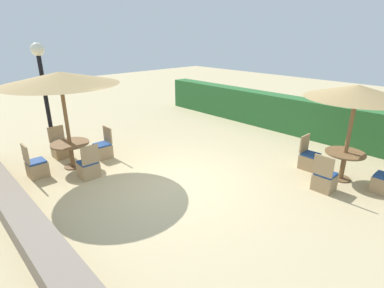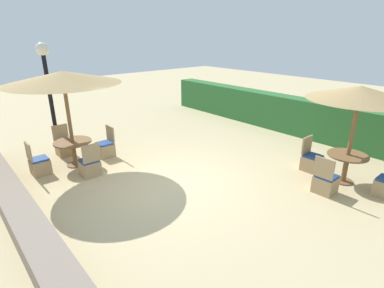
{
  "view_description": "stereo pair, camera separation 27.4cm",
  "coord_description": "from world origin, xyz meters",
  "px_view_note": "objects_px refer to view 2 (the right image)",
  "views": [
    {
      "loc": [
        5.21,
        -4.3,
        3.57
      ],
      "look_at": [
        0.0,
        0.6,
        0.9
      ],
      "focal_mm": 28.0,
      "sensor_mm": 36.0,
      "label": 1
    },
    {
      "loc": [
        5.39,
        -4.1,
        3.57
      ],
      "look_at": [
        0.0,
        0.6,
        0.9
      ],
      "focal_mm": 28.0,
      "sensor_mm": 36.0,
      "label": 2
    }
  ],
  "objects_px": {
    "round_table_front_left": "(73,147)",
    "patio_chair_front_left_north": "(106,148)",
    "patio_chair_front_left_south": "(39,165)",
    "lamp_post": "(47,78)",
    "parasol_front_left": "(63,78)",
    "round_table_back_right": "(347,161)",
    "patio_chair_front_left_east": "(90,166)",
    "patio_chair_back_right_west": "(311,161)",
    "patio_chair_front_left_west": "(64,147)",
    "patio_chair_back_right_south": "(325,182)",
    "parasol_back_right": "(360,93)"
  },
  "relations": [
    {
      "from": "patio_chair_back_right_south",
      "to": "patio_chair_front_left_south",
      "type": "bearing_deg",
      "value": -138.95
    },
    {
      "from": "round_table_front_left",
      "to": "patio_chair_front_left_east",
      "type": "relative_size",
      "value": 1.1
    },
    {
      "from": "patio_chair_back_right_south",
      "to": "round_table_back_right",
      "type": "bearing_deg",
      "value": 86.31
    },
    {
      "from": "lamp_post",
      "to": "patio_chair_front_left_east",
      "type": "height_order",
      "value": "lamp_post"
    },
    {
      "from": "parasol_front_left",
      "to": "patio_chair_back_right_west",
      "type": "height_order",
      "value": "parasol_front_left"
    },
    {
      "from": "patio_chair_front_left_north",
      "to": "round_table_back_right",
      "type": "distance_m",
      "value": 6.71
    },
    {
      "from": "round_table_back_right",
      "to": "patio_chair_back_right_west",
      "type": "bearing_deg",
      "value": 179.62
    },
    {
      "from": "parasol_front_left",
      "to": "patio_chair_back_right_south",
      "type": "bearing_deg",
      "value": 35.32
    },
    {
      "from": "patio_chair_front_left_south",
      "to": "patio_chair_front_left_west",
      "type": "bearing_deg",
      "value": 133.33
    },
    {
      "from": "lamp_post",
      "to": "patio_chair_front_left_east",
      "type": "relative_size",
      "value": 3.57
    },
    {
      "from": "round_table_front_left",
      "to": "patio_chair_front_left_north",
      "type": "bearing_deg",
      "value": 91.69
    },
    {
      "from": "parasol_back_right",
      "to": "round_table_front_left",
      "type": "bearing_deg",
      "value": -139.12
    },
    {
      "from": "lamp_post",
      "to": "patio_chair_front_left_east",
      "type": "distance_m",
      "value": 3.0
    },
    {
      "from": "round_table_back_right",
      "to": "patio_chair_front_left_west",
      "type": "bearing_deg",
      "value": -144.01
    },
    {
      "from": "parasol_front_left",
      "to": "round_table_back_right",
      "type": "relative_size",
      "value": 3.1
    },
    {
      "from": "round_table_front_left",
      "to": "round_table_back_right",
      "type": "height_order",
      "value": "round_table_back_right"
    },
    {
      "from": "patio_chair_back_right_south",
      "to": "patio_chair_back_right_west",
      "type": "xyz_separation_m",
      "value": [
        -0.84,
        0.91,
        0.0
      ]
    },
    {
      "from": "patio_chair_front_left_east",
      "to": "patio_chair_back_right_south",
      "type": "xyz_separation_m",
      "value": [
        4.51,
        3.8,
        0.0
      ]
    },
    {
      "from": "round_table_back_right",
      "to": "patio_chair_back_right_west",
      "type": "xyz_separation_m",
      "value": [
        -0.9,
        0.01,
        -0.3
      ]
    },
    {
      "from": "parasol_front_left",
      "to": "patio_chair_back_right_south",
      "type": "relative_size",
      "value": 3.19
    },
    {
      "from": "round_table_front_left",
      "to": "parasol_back_right",
      "type": "bearing_deg",
      "value": 40.88
    },
    {
      "from": "round_table_front_left",
      "to": "patio_chair_back_right_south",
      "type": "relative_size",
      "value": 1.1
    },
    {
      "from": "parasol_front_left",
      "to": "patio_chair_front_left_west",
      "type": "height_order",
      "value": "parasol_front_left"
    },
    {
      "from": "parasol_front_left",
      "to": "patio_chair_front_left_west",
      "type": "relative_size",
      "value": 3.19
    },
    {
      "from": "lamp_post",
      "to": "parasol_front_left",
      "type": "bearing_deg",
      "value": 1.99
    },
    {
      "from": "patio_chair_front_left_west",
      "to": "patio_chair_front_left_south",
      "type": "bearing_deg",
      "value": 43.33
    },
    {
      "from": "lamp_post",
      "to": "round_table_front_left",
      "type": "relative_size",
      "value": 3.25
    },
    {
      "from": "patio_chair_front_left_east",
      "to": "patio_chair_back_right_west",
      "type": "distance_m",
      "value": 5.98
    },
    {
      "from": "round_table_front_left",
      "to": "patio_chair_back_right_west",
      "type": "distance_m",
      "value": 6.63
    },
    {
      "from": "lamp_post",
      "to": "parasol_front_left",
      "type": "height_order",
      "value": "lamp_post"
    },
    {
      "from": "lamp_post",
      "to": "patio_chair_front_left_south",
      "type": "relative_size",
      "value": 3.57
    },
    {
      "from": "round_table_front_left",
      "to": "patio_chair_front_left_south",
      "type": "bearing_deg",
      "value": -93.22
    },
    {
      "from": "patio_chair_front_left_north",
      "to": "patio_chair_back_right_south",
      "type": "relative_size",
      "value": 1.0
    },
    {
      "from": "parasol_front_left",
      "to": "patio_chair_back_right_south",
      "type": "height_order",
      "value": "parasol_front_left"
    },
    {
      "from": "lamp_post",
      "to": "patio_chair_back_right_west",
      "type": "bearing_deg",
      "value": 39.5
    },
    {
      "from": "parasol_front_left",
      "to": "patio_chair_back_right_south",
      "type": "xyz_separation_m",
      "value": [
        5.44,
        3.85,
        -2.21
      ]
    },
    {
      "from": "patio_chair_front_left_south",
      "to": "patio_chair_front_left_north",
      "type": "xyz_separation_m",
      "value": [
        0.02,
        1.89,
        0.0
      ]
    },
    {
      "from": "parasol_back_right",
      "to": "round_table_back_right",
      "type": "bearing_deg",
      "value": -45.0
    },
    {
      "from": "patio_chair_front_left_south",
      "to": "patio_chair_back_right_west",
      "type": "xyz_separation_m",
      "value": [
        4.65,
        5.69,
        0.0
      ]
    },
    {
      "from": "patio_chair_front_left_south",
      "to": "patio_chair_back_right_south",
      "type": "xyz_separation_m",
      "value": [
        5.49,
        4.78,
        0.0
      ]
    },
    {
      "from": "round_table_back_right",
      "to": "patio_chair_back_right_south",
      "type": "xyz_separation_m",
      "value": [
        -0.06,
        -0.91,
        -0.3
      ]
    },
    {
      "from": "patio_chair_back_right_south",
      "to": "patio_chair_back_right_west",
      "type": "distance_m",
      "value": 1.24
    },
    {
      "from": "parasol_front_left",
      "to": "parasol_back_right",
      "type": "height_order",
      "value": "parasol_front_left"
    },
    {
      "from": "patio_chair_front_left_south",
      "to": "round_table_back_right",
      "type": "bearing_deg",
      "value": 45.7
    },
    {
      "from": "lamp_post",
      "to": "round_table_back_right",
      "type": "distance_m",
      "value": 8.46
    },
    {
      "from": "parasol_front_left",
      "to": "round_table_front_left",
      "type": "bearing_deg",
      "value": 0.0
    },
    {
      "from": "patio_chair_front_left_north",
      "to": "patio_chair_front_left_west",
      "type": "bearing_deg",
      "value": 43.67
    },
    {
      "from": "patio_chair_front_left_west",
      "to": "patio_chair_front_left_east",
      "type": "bearing_deg",
      "value": 89.94
    },
    {
      "from": "patio_chair_back_right_west",
      "to": "parasol_back_right",
      "type": "bearing_deg",
      "value": 89.62
    },
    {
      "from": "parasol_back_right",
      "to": "patio_chair_back_right_south",
      "type": "distance_m",
      "value": 2.2
    }
  ]
}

